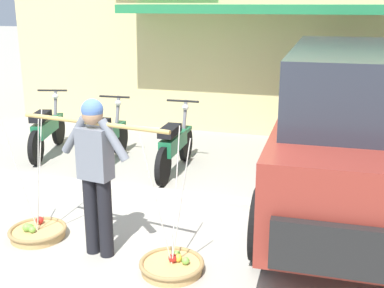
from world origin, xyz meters
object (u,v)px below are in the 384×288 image
at_px(fruit_basket_right_side, 37,231).
at_px(motorcycle_nearest_shop, 47,130).
at_px(motorcycle_second_in_row, 105,139).
at_px(motorcycle_third_in_row, 175,145).
at_px(parked_truck, 360,127).
at_px(fruit_basket_left_side, 172,265).
at_px(fruit_vendor, 96,168).

relative_size(fruit_basket_right_side, motorcycle_nearest_shop, 0.82).
height_order(fruit_basket_right_side, motorcycle_second_in_row, fruit_basket_right_side).
bearing_deg(motorcycle_nearest_shop, fruit_basket_right_side, -59.08).
bearing_deg(motorcycle_third_in_row, fruit_basket_right_side, -106.59).
bearing_deg(motorcycle_third_in_row, parked_truck, -15.93).
bearing_deg(fruit_basket_left_side, parked_truck, 50.03).
height_order(fruit_basket_right_side, motorcycle_nearest_shop, fruit_basket_right_side).
relative_size(motorcycle_nearest_shop, motorcycle_second_in_row, 0.98).
relative_size(fruit_basket_left_side, motorcycle_second_in_row, 0.80).
distance_m(fruit_basket_left_side, motorcycle_second_in_row, 3.61).
bearing_deg(parked_truck, fruit_vendor, -143.15).
xyz_separation_m(fruit_basket_left_side, motorcycle_third_in_row, (-0.96, 2.85, 0.38)).
height_order(fruit_vendor, motorcycle_second_in_row, fruit_vendor).
distance_m(motorcycle_nearest_shop, motorcycle_third_in_row, 2.50).
xyz_separation_m(fruit_basket_right_side, motorcycle_second_in_row, (-0.44, 2.61, 0.38)).
bearing_deg(fruit_basket_left_side, motorcycle_second_in_row, 127.25).
distance_m(fruit_vendor, parked_truck, 3.26).
relative_size(motorcycle_third_in_row, parked_truck, 0.37).
xyz_separation_m(fruit_vendor, motorcycle_nearest_shop, (-2.58, 2.99, -0.53)).
height_order(fruit_vendor, fruit_basket_right_side, fruit_vendor).
xyz_separation_m(fruit_basket_left_side, fruit_basket_right_side, (-1.73, 0.25, 0.00)).
bearing_deg(fruit_basket_right_side, motorcycle_nearest_shop, 120.92).
xyz_separation_m(fruit_vendor, fruit_basket_right_side, (-0.87, 0.13, -0.90)).
relative_size(motorcycle_nearest_shop, motorcycle_third_in_row, 0.98).
xyz_separation_m(fruit_basket_right_side, motorcycle_nearest_shop, (-1.72, 2.86, 0.38)).
bearing_deg(motorcycle_third_in_row, fruit_basket_left_side, -71.40).
bearing_deg(fruit_basket_left_side, motorcycle_nearest_shop, 137.92).
height_order(motorcycle_nearest_shop, parked_truck, parked_truck).
bearing_deg(motorcycle_second_in_row, motorcycle_nearest_shop, 168.71).
height_order(fruit_basket_left_side, parked_truck, parked_truck).
distance_m(motorcycle_nearest_shop, parked_truck, 5.33).
bearing_deg(fruit_basket_left_side, fruit_basket_right_side, 171.81).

